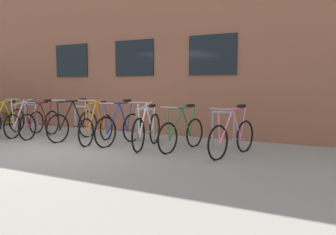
% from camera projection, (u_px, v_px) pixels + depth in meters
% --- Properties ---
extents(ground_plane, '(42.00, 42.00, 0.00)m').
position_uv_depth(ground_plane, '(53.00, 151.00, 7.23)').
color(ground_plane, gray).
extents(storefront_building, '(28.00, 6.65, 6.21)m').
position_uv_depth(storefront_building, '(183.00, 39.00, 12.68)').
color(storefront_building, brown).
rests_on(storefront_building, ground).
extents(bike_rack, '(6.55, 0.05, 0.83)m').
position_uv_depth(bike_rack, '(112.00, 120.00, 8.80)').
color(bike_rack, gray).
rests_on(bike_rack, ground).
extents(bicycle_green, '(0.46, 1.66, 1.00)m').
position_uv_depth(bicycle_green, '(182.00, 133.00, 7.32)').
color(bicycle_green, black).
rests_on(bicycle_green, ground).
extents(bicycle_yellow, '(0.56, 1.68, 1.01)m').
position_uv_depth(bicycle_yellow, '(5.00, 121.00, 9.70)').
color(bicycle_yellow, black).
rests_on(bicycle_yellow, ground).
extents(bicycle_pink, '(0.55, 1.69, 1.02)m').
position_uv_depth(bicycle_pink, '(232.00, 137.00, 6.74)').
color(bicycle_pink, black).
rests_on(bicycle_pink, ground).
extents(bicycle_silver, '(0.52, 1.64, 1.06)m').
position_uv_depth(bicycle_silver, '(25.00, 122.00, 9.37)').
color(bicycle_silver, black).
rests_on(bicycle_silver, ground).
extents(bicycle_black, '(0.44, 1.77, 1.07)m').
position_uv_depth(bicycle_black, '(74.00, 124.00, 8.69)').
color(bicycle_black, black).
rests_on(bicycle_black, ground).
extents(bicycle_maroon, '(0.53, 1.73, 1.02)m').
position_uv_depth(bicycle_maroon, '(40.00, 123.00, 9.13)').
color(bicycle_maroon, black).
rests_on(bicycle_maroon, ground).
extents(bicycle_blue, '(0.44, 1.69, 1.07)m').
position_uv_depth(bicycle_blue, '(119.00, 128.00, 8.01)').
color(bicycle_blue, black).
rests_on(bicycle_blue, ground).
extents(bicycle_orange, '(0.47, 1.65, 1.08)m').
position_uv_depth(bicycle_orange, '(97.00, 127.00, 8.20)').
color(bicycle_orange, black).
rests_on(bicycle_orange, ground).
extents(bicycle_white, '(0.52, 1.81, 1.07)m').
position_uv_depth(bicycle_white, '(147.00, 130.00, 7.63)').
color(bicycle_white, black).
rests_on(bicycle_white, ground).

